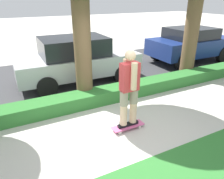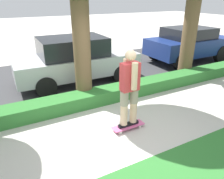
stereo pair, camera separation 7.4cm
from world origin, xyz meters
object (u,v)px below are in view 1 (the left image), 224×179
(skateboard, at_px, (128,126))
(skater_person, at_px, (129,88))
(parked_car_rear, at_px, (191,44))
(parked_car_middle, at_px, (77,59))

(skateboard, height_order, skater_person, skater_person)
(parked_car_rear, bearing_deg, skateboard, -147.07)
(parked_car_rear, bearing_deg, skater_person, -147.07)
(skateboard, relative_size, parked_car_rear, 0.20)
(skateboard, bearing_deg, parked_car_middle, 89.82)
(skateboard, xyz_separation_m, parked_car_rear, (5.42, 3.51, 0.75))
(skateboard, distance_m, parked_car_middle, 3.56)
(parked_car_middle, xyz_separation_m, parked_car_rear, (5.41, 0.02, 0.03))
(skateboard, xyz_separation_m, skater_person, (0.00, 0.00, 0.96))
(skater_person, relative_size, parked_car_middle, 0.42)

